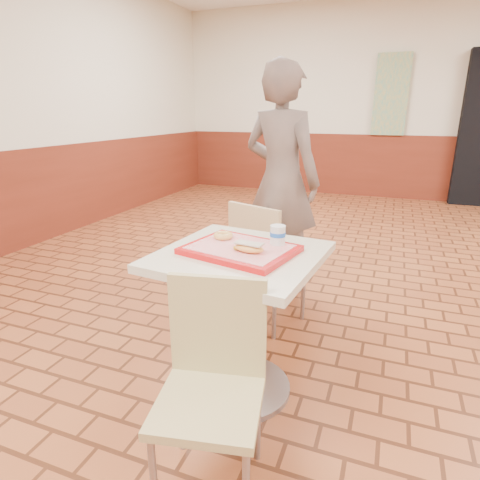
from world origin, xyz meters
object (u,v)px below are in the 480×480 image
(main_table, at_px, (240,300))
(serving_tray, at_px, (240,249))
(paper_cup, at_px, (278,235))
(chair_main_front, at_px, (213,376))
(long_john_donut, at_px, (248,248))
(ring_donut, at_px, (223,236))
(customer, at_px, (281,181))
(chair_main_back, at_px, (263,259))

(main_table, distance_m, serving_tray, 0.26)
(main_table, bearing_deg, serving_tray, 165.96)
(serving_tray, distance_m, paper_cup, 0.19)
(chair_main_front, bearing_deg, long_john_donut, 81.18)
(chair_main_front, distance_m, ring_donut, 0.71)
(serving_tray, xyz_separation_m, ring_donut, (-0.12, 0.08, 0.03))
(customer, distance_m, paper_cup, 1.28)
(chair_main_front, xyz_separation_m, chair_main_back, (-0.18, 1.17, 0.02))
(ring_donut, xyz_separation_m, paper_cup, (0.27, 0.01, 0.03))
(chair_main_back, height_order, customer, customer)
(paper_cup, bearing_deg, long_john_donut, -120.63)
(chair_main_back, distance_m, long_john_donut, 0.82)
(customer, height_order, serving_tray, customer)
(serving_tray, distance_m, ring_donut, 0.15)
(main_table, relative_size, chair_main_front, 0.94)
(ring_donut, relative_size, long_john_donut, 0.62)
(paper_cup, bearing_deg, chair_main_front, -96.66)
(main_table, bearing_deg, long_john_donut, -44.19)
(customer, height_order, ring_donut, customer)
(chair_main_back, bearing_deg, main_table, 118.24)
(serving_tray, bearing_deg, ring_donut, 145.44)
(long_john_donut, bearing_deg, paper_cup, 59.37)
(chair_main_front, height_order, serving_tray, chair_main_front)
(long_john_donut, bearing_deg, serving_tray, 135.81)
(chair_main_back, relative_size, ring_donut, 8.83)
(long_john_donut, xyz_separation_m, paper_cup, (0.09, 0.15, 0.03))
(serving_tray, height_order, long_john_donut, long_john_donut)
(customer, height_order, paper_cup, customer)
(ring_donut, xyz_separation_m, long_john_donut, (0.18, -0.14, 0.01))
(main_table, xyz_separation_m, chair_main_back, (-0.10, 0.67, -0.04))
(ring_donut, bearing_deg, chair_main_front, -70.88)
(chair_main_front, relative_size, long_john_donut, 5.30)
(serving_tray, height_order, ring_donut, ring_donut)
(chair_main_front, distance_m, customer, 1.89)
(serving_tray, distance_m, long_john_donut, 0.09)
(chair_main_back, bearing_deg, ring_donut, 107.89)
(paper_cup, bearing_deg, customer, 104.65)
(ring_donut, distance_m, paper_cup, 0.27)
(customer, xyz_separation_m, long_john_donut, (0.23, -1.39, -0.06))
(chair_main_front, bearing_deg, customer, 86.38)
(customer, distance_m, serving_tray, 1.34)
(main_table, xyz_separation_m, long_john_donut, (0.06, -0.06, 0.30))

